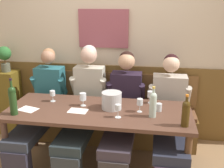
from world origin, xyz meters
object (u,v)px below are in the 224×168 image
Objects in this scene: person_center_right_seat at (123,108)px; water_tumbler_right at (159,107)px; ice_bucket at (112,100)px; wine_bottle_clear_water at (13,99)px; person_left_seat at (42,104)px; wine_glass_center_front at (83,97)px; wine_glass_mid_left at (52,94)px; potted_plant at (4,56)px; wine_glass_right_end at (140,103)px; wine_bottle_green_tall at (186,113)px; wall_bench at (109,121)px; wine_glass_center_rear at (151,95)px; wine_bottle_amber_mid at (153,104)px; wine_glass_mid_right at (118,108)px; dining_table at (98,116)px; person_center_left_seat at (84,103)px; person_right_seat at (170,113)px.

water_tumbler_right is at bearing -31.03° from person_center_right_seat.
wine_bottle_clear_water is (-1.00, -0.33, 0.07)m from ice_bucket.
person_left_seat reaches higher than wine_glass_center_front.
wine_glass_mid_left is 1.08m from potted_plant.
wine_bottle_clear_water is 1.35m from wine_glass_right_end.
wine_glass_center_front is at bearing 162.37° from wine_bottle_green_tall.
wine_glass_right_end is (0.32, -0.05, 0.01)m from ice_bucket.
wall_bench reaches higher than wine_glass_right_end.
wine_glass_center_front is at bearing -20.43° from person_left_seat.
person_left_seat is at bearing 179.26° from wine_glass_center_rear.
wine_bottle_clear_water is at bearing -173.17° from wine_bottle_amber_mid.
wine_glass_center_rear is (1.38, -0.02, 0.21)m from person_left_seat.
wine_glass_center_front is (0.40, -0.08, 0.01)m from wine_glass_mid_left.
person_left_seat is 3.56× the size of potted_plant.
wine_glass_mid_right is at bearing -65.57° from ice_bucket.
wine_glass_mid_left reaches higher than dining_table.
wine_bottle_green_tall is at bearing 0.10° from wine_bottle_clear_water.
wall_bench is 15.40× the size of wine_glass_center_front.
person_center_left_seat is 0.50m from person_center_right_seat.
person_center_right_seat is 3.85× the size of wine_bottle_amber_mid.
dining_table is 5.15× the size of wine_bottle_clear_water.
person_center_right_seat is 14.45× the size of water_tumbler_right.
ice_bucket is at bearing -8.20° from wine_glass_mid_left.
ice_bucket is 0.56× the size of wine_bottle_clear_water.
potted_plant is (-2.05, 0.40, 0.31)m from wine_glass_center_rear.
wine_bottle_clear_water reaches higher than dining_table.
person_center_right_seat is (0.24, 0.33, -0.02)m from dining_table.
wine_glass_mid_left is 0.89× the size of wine_glass_center_front.
wine_glass_mid_left is (-1.20, 0.26, -0.05)m from wine_bottle_amber_mid.
wine_bottle_green_tall reaches higher than ice_bucket.
person_center_right_seat reaches higher than wine_bottle_green_tall.
person_center_left_seat reaches higher than person_center_right_seat.
potted_plant is at bearing 169.08° from wine_glass_center_rear.
person_right_seat is at bearing 20.63° from ice_bucket.
potted_plant is at bearing 178.66° from wall_bench.
wine_bottle_clear_water is at bearing -179.90° from wine_bottle_green_tall.
wine_bottle_clear_water is at bearing -135.48° from person_center_left_seat.
person_left_seat is at bearing 158.69° from dining_table.
person_left_seat reaches higher than dining_table.
wine_glass_center_front is (-0.80, 0.18, -0.04)m from wine_bottle_amber_mid.
water_tumbler_right is at bearing -16.26° from potted_plant.
person_center_left_seat is 6.00× the size of ice_bucket.
wine_glass_mid_right is 1.64× the size of water_tumbler_right.
wine_glass_center_front is at bearing -164.49° from wine_glass_center_rear.
wine_glass_center_front reaches higher than water_tumbler_right.
wine_bottle_clear_water is 1.23× the size of wine_bottle_green_tall.
person_center_right_seat is 0.87m from wine_glass_mid_left.
person_center_left_seat is at bearing 153.77° from wine_bottle_amber_mid.
potted_plant is at bearing 153.38° from wine_glass_mid_right.
wine_bottle_clear_water reaches higher than wine_glass_mid_right.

